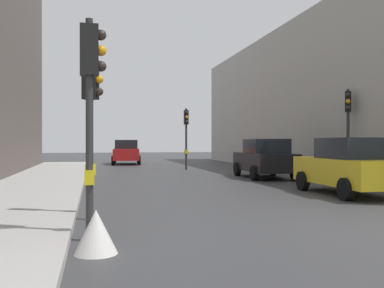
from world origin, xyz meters
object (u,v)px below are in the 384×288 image
(traffic_light_near_right, at_px, (92,106))
(traffic_light_far_median, at_px, (186,127))
(car_dark_suv, at_px, (265,158))
(car_red_sedan, at_px, (126,152))
(car_yellow_taxi, at_px, (350,166))
(traffic_light_near_left, at_px, (91,88))
(traffic_light_mid_street, at_px, (348,118))
(warning_sign_triangle, at_px, (96,232))

(traffic_light_near_right, bearing_deg, traffic_light_far_median, 71.69)
(traffic_light_near_right, distance_m, car_dark_suv, 12.21)
(traffic_light_far_median, xyz_separation_m, car_dark_suv, (2.27, -6.63, -1.60))
(car_red_sedan, xyz_separation_m, car_yellow_taxi, (5.46, -20.43, 0.00))
(traffic_light_near_right, relative_size, car_red_sedan, 0.80)
(traffic_light_near_left, height_order, traffic_light_far_median, traffic_light_near_left)
(traffic_light_mid_street, bearing_deg, warning_sign_triangle, -135.95)
(car_dark_suv, xyz_separation_m, car_red_sedan, (-5.27, 13.82, 0.00))
(car_yellow_taxi, distance_m, warning_sign_triangle, 9.65)
(car_dark_suv, relative_size, warning_sign_triangle, 6.58)
(car_dark_suv, height_order, car_yellow_taxi, same)
(traffic_light_far_median, xyz_separation_m, car_yellow_taxi, (2.46, -13.24, -1.60))
(traffic_light_near_right, bearing_deg, car_red_sedan, 84.30)
(car_red_sedan, xyz_separation_m, warning_sign_triangle, (-2.24, -26.21, -0.55))
(traffic_light_near_left, bearing_deg, warning_sign_triangle, -85.12)
(traffic_light_near_left, bearing_deg, car_red_sedan, 84.76)
(traffic_light_near_left, distance_m, car_yellow_taxi, 9.33)
(traffic_light_near_left, bearing_deg, traffic_light_mid_street, 41.05)
(car_dark_suv, height_order, warning_sign_triangle, car_dark_suv)
(car_red_sedan, height_order, warning_sign_triangle, car_red_sedan)
(car_red_sedan, height_order, car_yellow_taxi, same)
(car_red_sedan, bearing_deg, traffic_light_near_right, -95.70)
(traffic_light_far_median, bearing_deg, traffic_light_near_right, -108.31)
(warning_sign_triangle, bearing_deg, traffic_light_near_right, 91.53)
(traffic_light_mid_street, distance_m, car_dark_suv, 4.07)
(traffic_light_near_right, xyz_separation_m, car_dark_suv, (7.59, 9.45, -1.52))
(car_yellow_taxi, bearing_deg, traffic_light_near_right, -159.96)
(traffic_light_near_right, distance_m, warning_sign_triangle, 3.60)
(traffic_light_far_median, relative_size, traffic_light_near_right, 1.03)
(traffic_light_far_median, height_order, car_yellow_taxi, traffic_light_far_median)
(traffic_light_mid_street, relative_size, car_red_sedan, 0.87)
(warning_sign_triangle, bearing_deg, car_yellow_taxi, 36.88)
(traffic_light_near_right, bearing_deg, warning_sign_triangle, -88.47)
(traffic_light_near_right, distance_m, traffic_light_mid_street, 12.21)
(traffic_light_far_median, height_order, car_dark_suv, traffic_light_far_median)
(traffic_light_far_median, xyz_separation_m, traffic_light_near_right, (-5.32, -16.08, -0.08))
(traffic_light_near_right, distance_m, car_yellow_taxi, 8.42)
(traffic_light_mid_street, height_order, car_red_sedan, traffic_light_mid_street)
(traffic_light_near_right, bearing_deg, traffic_light_mid_street, 33.81)
(traffic_light_near_left, distance_m, traffic_light_near_right, 2.04)
(traffic_light_near_right, relative_size, traffic_light_mid_street, 0.92)
(car_red_sedan, bearing_deg, warning_sign_triangle, -94.89)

